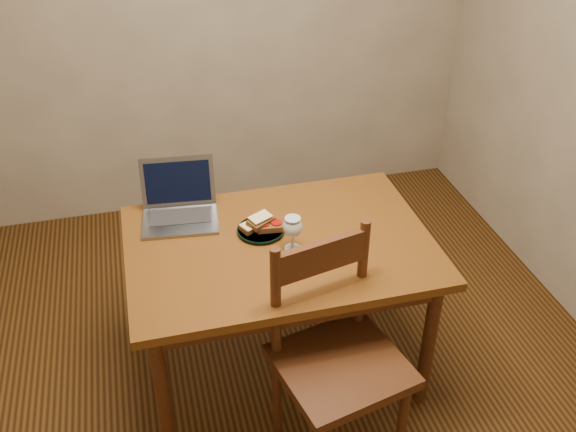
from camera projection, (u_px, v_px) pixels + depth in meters
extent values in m
cube|color=black|center=(280.00, 366.00, 3.15)|extent=(3.20, 3.20, 0.02)
cube|color=gray|center=(212.00, 6.00, 3.71)|extent=(3.20, 0.02, 2.60)
cube|color=#4F2E0D|center=(280.00, 246.00, 2.75)|extent=(1.30, 0.90, 0.04)
cylinder|color=#351D0B|center=(163.00, 396.00, 2.54)|extent=(0.06, 0.06, 0.70)
cylinder|color=#351D0B|center=(428.00, 344.00, 2.78)|extent=(0.06, 0.06, 0.70)
cylinder|color=#351D0B|center=(149.00, 280.00, 3.14)|extent=(0.06, 0.06, 0.70)
cylinder|color=#351D0B|center=(369.00, 246.00, 3.37)|extent=(0.06, 0.06, 0.70)
cube|color=#351D0B|center=(341.00, 366.00, 2.49)|extent=(0.56, 0.54, 0.04)
cube|color=#351D0B|center=(321.00, 257.00, 2.40)|extent=(0.38, 0.12, 0.13)
cylinder|color=black|center=(261.00, 230.00, 2.80)|extent=(0.21, 0.21, 0.02)
cube|color=slate|center=(180.00, 222.00, 2.85)|extent=(0.35, 0.27, 0.02)
cube|color=slate|center=(178.00, 181.00, 2.91)|extent=(0.34, 0.11, 0.23)
cube|color=black|center=(178.00, 181.00, 2.91)|extent=(0.30, 0.08, 0.18)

